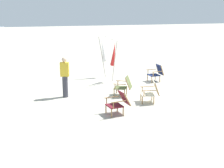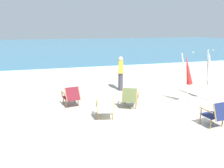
{
  "view_description": "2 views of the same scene",
  "coord_description": "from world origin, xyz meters",
  "px_view_note": "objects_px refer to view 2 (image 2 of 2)",
  "views": [
    {
      "loc": [
        -12.7,
        4.52,
        3.68
      ],
      "look_at": [
        -1.74,
        1.75,
        0.74
      ],
      "focal_mm": 50.0,
      "sensor_mm": 36.0,
      "label": 1
    },
    {
      "loc": [
        -3.62,
        -6.22,
        2.95
      ],
      "look_at": [
        -1.39,
        1.77,
        0.78
      ],
      "focal_mm": 35.0,
      "sensor_mm": 36.0,
      "label": 2
    }
  ],
  "objects_px": {
    "beach_chair_back_left": "(105,107)",
    "beach_chair_mid_center": "(216,114)",
    "beach_chair_front_right": "(71,96)",
    "umbrella_furled_white": "(209,67)",
    "beach_chair_front_left": "(130,97)",
    "person_near_chairs": "(121,73)",
    "umbrella_furled_red": "(188,71)"
  },
  "relations": [
    {
      "from": "beach_chair_back_left",
      "to": "beach_chair_mid_center",
      "type": "bearing_deg",
      "value": -25.28
    },
    {
      "from": "beach_chair_front_right",
      "to": "umbrella_furled_white",
      "type": "relative_size",
      "value": 0.4
    },
    {
      "from": "beach_chair_front_left",
      "to": "person_near_chairs",
      "type": "relative_size",
      "value": 0.54
    },
    {
      "from": "beach_chair_front_right",
      "to": "beach_chair_mid_center",
      "type": "bearing_deg",
      "value": -36.62
    },
    {
      "from": "beach_chair_mid_center",
      "to": "umbrella_furled_white",
      "type": "height_order",
      "value": "umbrella_furled_white"
    },
    {
      "from": "beach_chair_front_right",
      "to": "beach_chair_back_left",
      "type": "bearing_deg",
      "value": -58.24
    },
    {
      "from": "beach_chair_mid_center",
      "to": "umbrella_furled_red",
      "type": "relative_size",
      "value": 0.4
    },
    {
      "from": "beach_chair_front_right",
      "to": "person_near_chairs",
      "type": "bearing_deg",
      "value": 32.35
    },
    {
      "from": "beach_chair_front_left",
      "to": "beach_chair_mid_center",
      "type": "bearing_deg",
      "value": -48.5
    },
    {
      "from": "beach_chair_back_left",
      "to": "umbrella_furled_red",
      "type": "height_order",
      "value": "umbrella_furled_red"
    },
    {
      "from": "umbrella_furled_red",
      "to": "umbrella_furled_white",
      "type": "xyz_separation_m",
      "value": [
        1.17,
        0.25,
        0.03
      ]
    },
    {
      "from": "person_near_chairs",
      "to": "beach_chair_front_left",
      "type": "bearing_deg",
      "value": -99.3
    },
    {
      "from": "beach_chair_back_left",
      "to": "umbrella_furled_white",
      "type": "distance_m",
      "value": 4.74
    },
    {
      "from": "beach_chair_front_right",
      "to": "beach_chair_front_left",
      "type": "bearing_deg",
      "value": -20.9
    },
    {
      "from": "beach_chair_front_left",
      "to": "beach_chair_back_left",
      "type": "height_order",
      "value": "beach_chair_back_left"
    },
    {
      "from": "beach_chair_back_left",
      "to": "umbrella_furled_white",
      "type": "xyz_separation_m",
      "value": [
        4.56,
        0.85,
        0.95
      ]
    },
    {
      "from": "umbrella_furled_white",
      "to": "beach_chair_front_right",
      "type": "bearing_deg",
      "value": 172.87
    },
    {
      "from": "beach_chair_back_left",
      "to": "umbrella_furled_white",
      "type": "bearing_deg",
      "value": 10.56
    },
    {
      "from": "umbrella_furled_red",
      "to": "umbrella_furled_white",
      "type": "height_order",
      "value": "umbrella_furled_white"
    },
    {
      "from": "umbrella_furled_red",
      "to": "beach_chair_front_left",
      "type": "bearing_deg",
      "value": 176.26
    },
    {
      "from": "beach_chair_back_left",
      "to": "beach_chair_front_left",
      "type": "bearing_deg",
      "value": 33.52
    },
    {
      "from": "umbrella_furled_white",
      "to": "person_near_chairs",
      "type": "distance_m",
      "value": 3.83
    },
    {
      "from": "beach_chair_mid_center",
      "to": "person_near_chairs",
      "type": "height_order",
      "value": "person_near_chairs"
    },
    {
      "from": "beach_chair_front_left",
      "to": "umbrella_furled_red",
      "type": "height_order",
      "value": "umbrella_furled_red"
    },
    {
      "from": "umbrella_furled_white",
      "to": "person_near_chairs",
      "type": "xyz_separation_m",
      "value": [
        -3.05,
        2.25,
        -0.54
      ]
    },
    {
      "from": "beach_chair_back_left",
      "to": "person_near_chairs",
      "type": "xyz_separation_m",
      "value": [
        1.51,
        3.1,
        0.41
      ]
    },
    {
      "from": "beach_chair_mid_center",
      "to": "umbrella_furled_red",
      "type": "bearing_deg",
      "value": 80.96
    },
    {
      "from": "beach_chair_front_left",
      "to": "beach_chair_front_right",
      "type": "bearing_deg",
      "value": 159.1
    },
    {
      "from": "umbrella_furled_red",
      "to": "person_near_chairs",
      "type": "relative_size",
      "value": 1.26
    },
    {
      "from": "person_near_chairs",
      "to": "umbrella_furled_white",
      "type": "bearing_deg",
      "value": -36.46
    },
    {
      "from": "beach_chair_front_left",
      "to": "umbrella_furled_white",
      "type": "relative_size",
      "value": 0.42
    },
    {
      "from": "beach_chair_front_right",
      "to": "person_near_chairs",
      "type": "distance_m",
      "value": 2.95
    }
  ]
}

